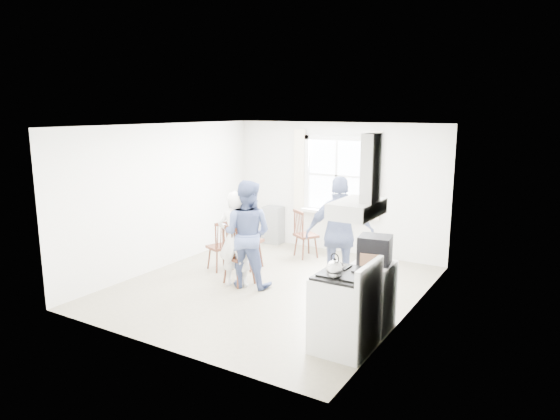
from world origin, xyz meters
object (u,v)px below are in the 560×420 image
(person_mid, at_px, (247,234))
(person_right, at_px, (340,235))
(low_cabinet, at_px, (372,296))
(windsor_chair_a, at_px, (243,233))
(gas_stove, at_px, (345,310))
(windsor_chair_c, at_px, (222,240))
(person_left, at_px, (236,239))
(stereo_stack, at_px, (375,250))
(windsor_chair_b, at_px, (233,248))

(person_mid, bearing_deg, person_right, -170.42)
(low_cabinet, distance_m, windsor_chair_a, 3.11)
(gas_stove, distance_m, low_cabinet, 0.70)
(windsor_chair_c, distance_m, person_left, 0.87)
(stereo_stack, bearing_deg, windsor_chair_b, 171.14)
(stereo_stack, bearing_deg, low_cabinet, -154.18)
(windsor_chair_c, relative_size, person_right, 0.50)
(low_cabinet, height_order, windsor_chair_a, windsor_chair_a)
(gas_stove, relative_size, windsor_chair_a, 1.02)
(person_left, bearing_deg, windsor_chair_b, -30.80)
(windsor_chair_a, bearing_deg, windsor_chair_c, -137.54)
(windsor_chair_b, bearing_deg, stereo_stack, -8.86)
(stereo_stack, height_order, windsor_chair_a, stereo_stack)
(windsor_chair_b, bearing_deg, windsor_chair_c, 140.68)
(low_cabinet, relative_size, windsor_chair_c, 0.98)
(person_left, xyz_separation_m, person_right, (1.54, 0.66, 0.13))
(person_left, bearing_deg, person_right, 179.76)
(gas_stove, xyz_separation_m, windsor_chair_a, (-2.80, 1.86, 0.19))
(windsor_chair_a, height_order, person_left, person_left)
(low_cabinet, height_order, person_right, person_right)
(gas_stove, bearing_deg, person_right, 116.48)
(low_cabinet, bearing_deg, gas_stove, -95.68)
(gas_stove, relative_size, person_left, 0.71)
(low_cabinet, xyz_separation_m, windsor_chair_c, (-3.15, 0.91, 0.11))
(gas_stove, height_order, person_mid, person_mid)
(gas_stove, bearing_deg, windsor_chair_b, 155.86)
(gas_stove, height_order, person_right, person_right)
(windsor_chair_b, bearing_deg, person_left, -7.31)
(windsor_chair_c, distance_m, person_right, 2.24)
(low_cabinet, bearing_deg, person_left, 170.89)
(gas_stove, bearing_deg, windsor_chair_c, 152.44)
(windsor_chair_b, height_order, person_mid, person_mid)
(windsor_chair_b, xyz_separation_m, person_right, (1.59, 0.65, 0.30))
(gas_stove, height_order, person_left, person_left)
(windsor_chair_a, distance_m, windsor_chair_c, 0.39)
(windsor_chair_a, xyz_separation_m, person_mid, (0.54, -0.66, 0.20))
(windsor_chair_a, distance_m, person_mid, 0.88)
(windsor_chair_c, bearing_deg, person_mid, -26.64)
(gas_stove, relative_size, person_mid, 0.64)
(low_cabinet, bearing_deg, person_mid, 167.94)
(windsor_chair_b, relative_size, person_mid, 0.58)
(person_mid, xyz_separation_m, person_right, (1.39, 0.56, 0.05))
(windsor_chair_b, distance_m, person_mid, 0.33)
(gas_stove, distance_m, windsor_chair_b, 2.71)
(gas_stove, bearing_deg, low_cabinet, 84.32)
(windsor_chair_b, distance_m, windsor_chair_c, 0.80)
(low_cabinet, bearing_deg, windsor_chair_a, 158.06)
(windsor_chair_b, height_order, windsor_chair_c, windsor_chair_b)
(low_cabinet, xyz_separation_m, person_mid, (-2.33, 0.50, 0.42))
(gas_stove, bearing_deg, person_left, 155.55)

